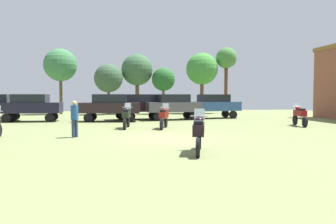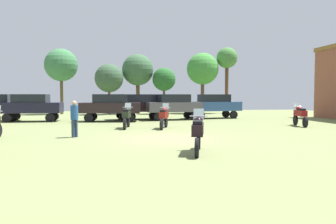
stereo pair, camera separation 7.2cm
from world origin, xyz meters
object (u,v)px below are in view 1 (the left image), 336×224
at_px(motorcycle_2, 199,131).
at_px(motorcycle_6, 127,116).
at_px(car_1, 213,104).
at_px(car_2, 31,106).
at_px(tree_4, 163,80).
at_px(car_5, 110,106).
at_px(tree_5, 137,70).
at_px(car_3, 140,105).
at_px(car_4, 173,105).
at_px(motorcycle_7, 164,116).
at_px(tree_2, 60,65).
at_px(tree_6, 108,78).
at_px(person_1, 75,116).
at_px(motorcycle_1, 300,114).
at_px(tree_1, 226,60).
at_px(tree_3, 202,69).

relative_size(motorcycle_2, motorcycle_6, 0.98).
relative_size(car_1, car_2, 1.04).
relative_size(motorcycle_2, tree_4, 0.45).
xyz_separation_m(car_1, car_5, (-8.44, -1.90, 0.00)).
bearing_deg(car_5, tree_5, -7.38).
bearing_deg(car_5, car_3, -45.30).
bearing_deg(car_1, car_4, 99.27).
bearing_deg(car_2, car_1, -84.96).
bearing_deg(motorcycle_2, car_5, 119.68).
height_order(motorcycle_7, tree_5, tree_5).
xyz_separation_m(motorcycle_2, car_1, (5.22, 15.36, 0.46)).
bearing_deg(tree_2, tree_4, -7.13).
distance_m(car_2, car_4, 10.58).
height_order(car_2, tree_5, tree_5).
bearing_deg(tree_5, tree_6, -160.22).
relative_size(tree_2, tree_4, 1.40).
height_order(motorcycle_2, car_5, car_5).
bearing_deg(car_4, tree_4, -11.58).
xyz_separation_m(tree_4, tree_6, (-5.60, -0.13, 0.07)).
bearing_deg(car_2, car_3, -82.66).
height_order(car_4, tree_5, tree_5).
height_order(person_1, tree_4, tree_4).
height_order(motorcycle_1, tree_1, tree_1).
bearing_deg(tree_2, car_5, -62.92).
relative_size(motorcycle_7, tree_2, 0.30).
bearing_deg(motorcycle_7, car_5, 137.41).
height_order(motorcycle_1, tree_4, tree_4).
bearing_deg(motorcycle_2, car_1, 87.45).
bearing_deg(tree_5, tree_2, 177.22).
bearing_deg(motorcycle_1, tree_6, 141.56).
bearing_deg(tree_4, motorcycle_1, -65.44).
bearing_deg(tree_4, car_1, -65.41).
distance_m(motorcycle_2, tree_6, 22.75).
height_order(motorcycle_6, tree_5, tree_5).
height_order(motorcycle_7, tree_4, tree_4).
height_order(car_3, tree_6, tree_6).
distance_m(motorcycle_1, motorcycle_6, 10.73).
distance_m(car_2, tree_2, 10.23).
distance_m(car_2, person_1, 10.52).
height_order(car_3, car_4, same).
xyz_separation_m(car_4, tree_4, (0.39, 8.13, 2.39)).
bearing_deg(car_1, tree_6, 44.45).
bearing_deg(car_3, motorcycle_6, 159.86).
height_order(motorcycle_7, car_2, car_2).
xyz_separation_m(motorcycle_2, tree_1, (8.95, 22.92, 5.06)).
height_order(car_4, car_5, same).
distance_m(car_3, tree_6, 7.94).
distance_m(motorcycle_2, tree_4, 22.67).
distance_m(motorcycle_7, tree_3, 16.94).
bearing_deg(car_1, motorcycle_6, 125.97).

